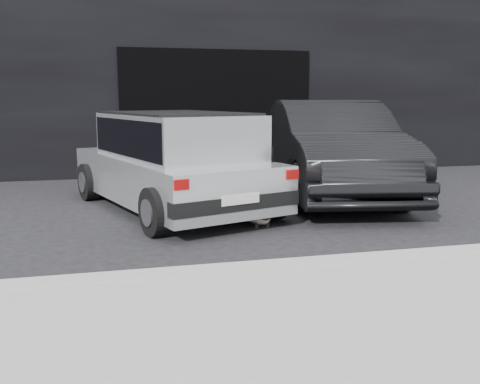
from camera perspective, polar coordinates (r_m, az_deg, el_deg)
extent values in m
plane|color=black|center=(7.38, -3.88, -2.64)|extent=(80.00, 80.00, 0.00)
cube|color=black|center=(13.31, -4.28, 13.80)|extent=(34.00, 4.00, 5.00)
cube|color=black|center=(11.31, -2.48, 8.41)|extent=(4.00, 0.10, 2.60)
cube|color=#999A94|center=(5.25, 12.14, -7.42)|extent=(18.00, 0.25, 0.12)
cube|color=#999A94|center=(4.27, 19.31, -11.96)|extent=(18.00, 2.20, 0.11)
cube|color=silver|center=(7.88, -7.32, 1.65)|extent=(2.79, 4.15, 0.61)
cube|color=silver|center=(7.64, -6.81, 5.98)|extent=(2.21, 2.88, 0.61)
cube|color=black|center=(7.64, -6.81, 5.98)|extent=(2.19, 2.79, 0.49)
cube|color=black|center=(6.29, -0.32, -1.19)|extent=(1.69, 0.68, 0.18)
cube|color=black|center=(9.58, -11.90, 2.46)|extent=(1.69, 0.68, 0.18)
cube|color=silver|center=(6.21, 0.08, -0.79)|extent=(0.49, 0.17, 0.12)
cube|color=#8C0707|center=(5.82, -6.25, 0.76)|extent=(0.18, 0.08, 0.12)
cube|color=#8C0707|center=(6.60, 5.62, 1.87)|extent=(0.18, 0.08, 0.12)
cube|color=black|center=(7.62, -6.86, 8.36)|extent=(2.13, 2.64, 0.03)
cylinder|color=black|center=(6.35, -8.97, -2.11)|extent=(0.39, 0.62, 0.59)
cylinder|color=slate|center=(6.31, -9.95, -2.22)|extent=(0.12, 0.31, 0.32)
cylinder|color=black|center=(7.14, 3.40, -0.66)|extent=(0.39, 0.62, 0.59)
cylinder|color=slate|center=(7.21, 4.16, -0.56)|extent=(0.12, 0.31, 0.32)
cylinder|color=black|center=(8.85, -15.77, 1.05)|extent=(0.39, 0.62, 0.59)
cylinder|color=slate|center=(8.82, -16.51, 0.99)|extent=(0.12, 0.31, 0.32)
cylinder|color=black|center=(9.44, -6.05, 1.91)|extent=(0.39, 0.62, 0.59)
cylinder|color=slate|center=(9.49, -5.41, 1.97)|extent=(0.12, 0.31, 0.32)
imported|color=black|center=(9.02, 9.67, 4.63)|extent=(2.48, 5.01, 1.58)
ellipsoid|color=beige|center=(6.89, 1.88, -2.46)|extent=(0.33, 0.60, 0.23)
ellipsoid|color=beige|center=(6.75, 2.30, -2.49)|extent=(0.27, 0.27, 0.21)
ellipsoid|color=black|center=(6.60, 2.75, -2.43)|extent=(0.17, 0.16, 0.15)
sphere|color=black|center=(6.54, 2.95, -2.61)|extent=(0.07, 0.07, 0.07)
cone|color=black|center=(6.62, 3.05, -1.79)|extent=(0.06, 0.07, 0.08)
cone|color=black|center=(6.59, 2.36, -1.83)|extent=(0.06, 0.07, 0.08)
cylinder|color=black|center=(6.78, 2.95, -3.46)|extent=(0.05, 0.05, 0.07)
cylinder|color=black|center=(6.73, 1.78, -3.55)|extent=(0.05, 0.05, 0.07)
cylinder|color=black|center=(7.09, 1.97, -2.84)|extent=(0.05, 0.05, 0.07)
cylinder|color=black|center=(7.05, 0.85, -2.92)|extent=(0.05, 0.05, 0.07)
cylinder|color=black|center=(7.19, 1.03, -2.23)|extent=(0.17, 0.31, 0.10)
ellipsoid|color=silver|center=(6.71, -6.56, -2.65)|extent=(0.53, 0.38, 0.20)
ellipsoid|color=silver|center=(6.75, -5.66, -2.35)|extent=(0.26, 0.26, 0.17)
ellipsoid|color=silver|center=(6.80, -4.75, -1.66)|extent=(0.16, 0.17, 0.12)
sphere|color=silver|center=(6.82, -4.35, -1.66)|extent=(0.05, 0.05, 0.05)
cone|color=silver|center=(6.81, -5.00, -1.16)|extent=(0.07, 0.06, 0.06)
cone|color=silver|center=(6.75, -4.72, -1.25)|extent=(0.07, 0.06, 0.06)
cylinder|color=silver|center=(6.84, -5.72, -3.17)|extent=(0.04, 0.04, 0.12)
cylinder|color=silver|center=(6.74, -5.25, -3.36)|extent=(0.04, 0.04, 0.12)
cylinder|color=silver|center=(6.72, -7.84, -3.46)|extent=(0.04, 0.04, 0.12)
cylinder|color=silver|center=(6.61, -7.39, -3.66)|extent=(0.04, 0.04, 0.12)
cylinder|color=silver|center=(6.61, -8.55, -3.29)|extent=(0.22, 0.19, 0.08)
ellipsoid|color=gray|center=(6.64, -7.14, -2.59)|extent=(0.21, 0.18, 0.09)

